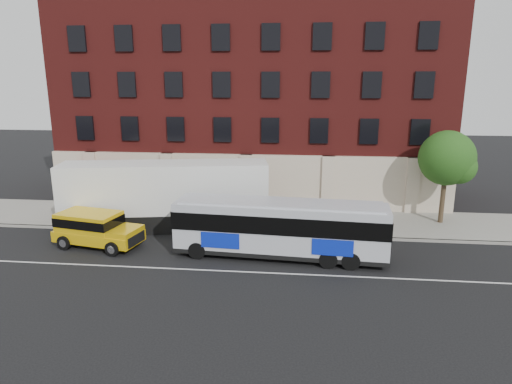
# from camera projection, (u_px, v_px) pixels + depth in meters

# --- Properties ---
(ground) EXTENTS (120.00, 120.00, 0.00)m
(ground) POSITION_uv_depth(u_px,v_px,m) (217.00, 275.00, 22.58)
(ground) COLOR black
(ground) RESTS_ON ground
(sidewalk) EXTENTS (60.00, 6.00, 0.15)m
(sidewalk) POSITION_uv_depth(u_px,v_px,m) (241.00, 219.00, 31.23)
(sidewalk) COLOR gray
(sidewalk) RESTS_ON ground
(kerb) EXTENTS (60.00, 0.25, 0.15)m
(kerb) POSITION_uv_depth(u_px,v_px,m) (235.00, 234.00, 28.34)
(kerb) COLOR gray
(kerb) RESTS_ON ground
(lane_line) EXTENTS (60.00, 0.12, 0.01)m
(lane_line) POSITION_uv_depth(u_px,v_px,m) (219.00, 271.00, 23.06)
(lane_line) COLOR silver
(lane_line) RESTS_ON ground
(building) EXTENTS (30.00, 12.10, 15.00)m
(building) POSITION_uv_depth(u_px,v_px,m) (254.00, 103.00, 37.00)
(building) COLOR #5F1816
(building) RESTS_ON sidewalk
(sign_pole) EXTENTS (0.30, 0.20, 2.50)m
(sign_pole) POSITION_uv_depth(u_px,v_px,m) (105.00, 208.00, 29.00)
(sign_pole) COLOR slate
(sign_pole) RESTS_ON ground
(street_tree) EXTENTS (3.60, 3.60, 6.20)m
(street_tree) POSITION_uv_depth(u_px,v_px,m) (447.00, 160.00, 29.25)
(street_tree) COLOR #35251A
(street_tree) RESTS_ON sidewalk
(city_bus) EXTENTS (11.72, 3.32, 3.17)m
(city_bus) POSITION_uv_depth(u_px,v_px,m) (280.00, 227.00, 24.45)
(city_bus) COLOR #B5B8C1
(city_bus) RESTS_ON ground
(yellow_suv) EXTENTS (5.46, 3.10, 2.03)m
(yellow_suv) POSITION_uv_depth(u_px,v_px,m) (94.00, 227.00, 26.17)
(yellow_suv) COLOR gold
(yellow_suv) RESTS_ON ground
(shipping_container) EXTENTS (13.39, 4.91, 4.38)m
(shipping_container) POSITION_uv_depth(u_px,v_px,m) (166.00, 196.00, 29.07)
(shipping_container) COLOR black
(shipping_container) RESTS_ON ground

